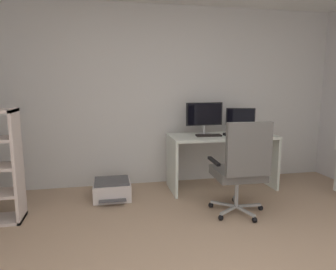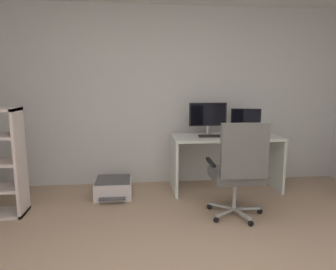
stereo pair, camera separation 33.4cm
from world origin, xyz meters
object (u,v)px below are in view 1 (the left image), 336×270
at_px(desk, 222,149).
at_px(keyboard, 209,135).
at_px(office_chair, 242,166).
at_px(printer, 112,189).
at_px(computer_mouse, 227,134).
at_px(monitor_secondary, 240,118).
at_px(monitor_main, 204,115).

bearing_deg(desk, keyboard, -167.08).
xyz_separation_m(keyboard, office_chair, (0.07, -0.89, -0.19)).
bearing_deg(printer, keyboard, 3.05).
relative_size(computer_mouse, printer, 0.19).
distance_m(desk, monitor_secondary, 0.52).
height_order(computer_mouse, printer, computer_mouse).
distance_m(keyboard, computer_mouse, 0.25).
height_order(desk, computer_mouse, computer_mouse).
bearing_deg(printer, office_chair, -30.92).
relative_size(monitor_secondary, office_chair, 0.38).
xyz_separation_m(keyboard, computer_mouse, (0.25, -0.02, 0.01)).
height_order(keyboard, computer_mouse, computer_mouse).
bearing_deg(desk, computer_mouse, -58.06).
xyz_separation_m(desk, monitor_secondary, (0.30, 0.09, 0.41)).
height_order(keyboard, office_chair, office_chair).
distance_m(desk, monitor_main, 0.53).
height_order(monitor_secondary, office_chair, monitor_secondary).
bearing_deg(printer, monitor_main, 9.34).
relative_size(keyboard, office_chair, 0.32).
xyz_separation_m(desk, printer, (-1.52, -0.12, -0.43)).
bearing_deg(desk, printer, -175.54).
relative_size(office_chair, printer, 2.07).
relative_size(monitor_secondary, printer, 0.78).
bearing_deg(monitor_main, office_chair, -84.98).
bearing_deg(printer, desk, 4.46).
relative_size(desk, monitor_main, 2.79).
relative_size(monitor_main, keyboard, 1.53).
height_order(monitor_secondary, keyboard, monitor_secondary).
bearing_deg(monitor_secondary, keyboard, -164.61).
distance_m(monitor_main, printer, 1.58).
bearing_deg(office_chair, monitor_secondary, 66.77).
height_order(keyboard, printer, keyboard).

